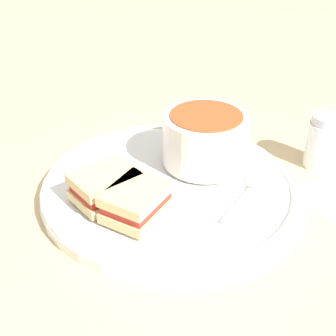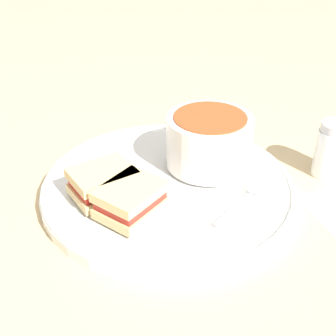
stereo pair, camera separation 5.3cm
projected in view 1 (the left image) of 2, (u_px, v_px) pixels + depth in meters
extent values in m
plane|color=#D1B27F|center=(168.00, 193.00, 0.62)|extent=(2.40, 2.40, 0.00)
cylinder|color=white|center=(168.00, 188.00, 0.62)|extent=(0.33, 0.33, 0.01)
torus|color=white|center=(168.00, 183.00, 0.61)|extent=(0.33, 0.33, 0.01)
cylinder|color=white|center=(204.00, 159.00, 0.65)|extent=(0.06, 0.06, 0.01)
cylinder|color=white|center=(205.00, 139.00, 0.63)|extent=(0.12, 0.12, 0.07)
cylinder|color=#B74C23|center=(206.00, 117.00, 0.62)|extent=(0.10, 0.10, 0.01)
cube|color=silver|center=(239.00, 204.00, 0.57)|extent=(0.07, 0.06, 0.00)
ellipsoid|color=silver|center=(257.00, 181.00, 0.60)|extent=(0.04, 0.04, 0.01)
cube|color=#DBBC7F|center=(106.00, 194.00, 0.58)|extent=(0.09, 0.09, 0.01)
cube|color=#B72D23|center=(105.00, 186.00, 0.57)|extent=(0.08, 0.09, 0.01)
cube|color=#DBBC7F|center=(104.00, 178.00, 0.56)|extent=(0.09, 0.09, 0.01)
cube|color=#DBBC7F|center=(137.00, 210.00, 0.55)|extent=(0.10, 0.09, 0.01)
cube|color=#B72D23|center=(136.00, 202.00, 0.54)|extent=(0.09, 0.09, 0.01)
cube|color=#DBBC7F|center=(136.00, 193.00, 0.54)|extent=(0.10, 0.09, 0.01)
cylinder|color=silver|center=(322.00, 145.00, 0.66)|extent=(0.04, 0.04, 0.07)
cylinder|color=#B7B7BC|center=(327.00, 120.00, 0.64)|extent=(0.04, 0.04, 0.01)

